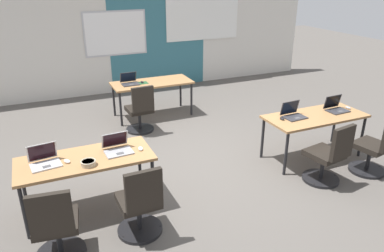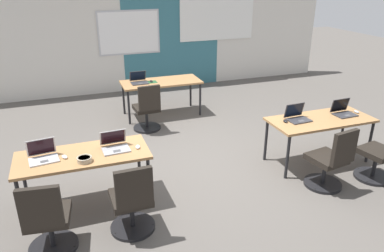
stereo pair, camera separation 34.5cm
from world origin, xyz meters
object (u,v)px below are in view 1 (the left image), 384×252
Objects in this scene: desk_near_left at (86,162)px; chair_near_right_end at (375,150)px; desk_far_center at (152,85)px; mouse_near_left_inner at (141,149)px; mouse_near_right_end at (348,108)px; laptop_near_left_inner at (117,148)px; chair_near_right_inner at (328,159)px; desk_near_right at (315,119)px; chair_far_left at (140,113)px; laptop_near_left_end at (45,161)px; mouse_near_right_inner at (282,119)px; snack_bowl at (88,163)px; chair_near_left_end at (56,230)px; chair_near_left_inner at (140,207)px; mouse_far_left at (142,82)px; laptop_near_right_end at (336,108)px; laptop_near_right_inner at (293,114)px; mouse_near_left_end at (67,161)px; laptop_far_left at (130,82)px.

chair_near_right_end is at bearing -11.19° from desk_near_left.
mouse_near_left_inner reaches higher than desk_far_center.
desk_far_center is 3.70m from mouse_near_right_end.
laptop_near_left_inner is 0.38× the size of chair_near_right_inner.
desk_near_right is 3.06m from chair_far_left.
chair_near_right_end is 2.53× the size of laptop_near_left_end.
mouse_near_right_inner is at bearing 178.23° from mouse_near_right_end.
chair_near_right_inner reaches higher than snack_bowl.
chair_near_right_inner is (3.61, 0.08, 0.00)m from chair_near_left_end.
chair_near_left_inner and chair_near_right_inner have the same top height.
desk_near_left is 4.61× the size of laptop_near_left_inner.
mouse_far_left is 3.88m from chair_near_right_inner.
desk_far_center is 4.61× the size of laptop_near_left_inner.
laptop_near_right_end is 0.25m from mouse_near_right_end.
mouse_near_right_inner is at bearing -176.99° from laptop_near_right_inner.
chair_near_left_inner is (-3.05, -0.75, -0.28)m from desk_near_right.
laptop_near_right_end is at bearing 1.65° from mouse_near_left_inner.
laptop_near_right_inner reaches higher than mouse_near_left_inner.
laptop_near_left_inner is 2.88m from chair_near_right_inner.
chair_near_left_inner reaches higher than desk_near_left.
chair_far_left is at bearing 136.77° from desk_near_right.
chair_near_right_end is at bearing -10.26° from mouse_near_left_end.
desk_near_right is 0.96m from chair_near_right_end.
laptop_far_left is (0.63, 2.89, 0.03)m from mouse_near_left_inner.
desk_far_center is at bearing -126.61° from chair_far_left.
laptop_far_left is (0.86, 3.58, 0.39)m from chair_near_left_inner.
chair_near_left_inner is 2.53× the size of laptop_near_left_end.
chair_near_left_end is (0.00, -0.82, -0.39)m from laptop_near_left_end.
chair_near_left_inner is 8.06× the size of mouse_near_left_end.
mouse_near_left_end is (-0.88, 0.03, 0.00)m from mouse_near_left_inner.
mouse_near_right_end is 0.89× the size of mouse_near_left_end.
chair_near_right_end is 4.42m from chair_near_left_end.
desk_far_center is at bearing 69.33° from mouse_near_left_inner.
desk_near_right is at bearing 0.00° from desk_near_left.
mouse_near_right_end is 0.30× the size of laptop_far_left.
chair_near_left_inner is 1.04m from mouse_near_left_end.
laptop_far_left is (-0.45, 0.03, 0.11)m from desk_far_center.
chair_near_right_inner is (-1.03, -0.73, -0.36)m from mouse_near_right_end.
desk_near_left is 14.90× the size of mouse_near_right_inner.
mouse_near_right_end is at bearing 1.29° from mouse_near_left_inner.
desk_near_right is 4.64× the size of laptop_near_right_inner.
chair_near_right_end is 1.28m from laptop_near_right_inner.
laptop_near_right_end is 0.37× the size of chair_near_left_end.
mouse_near_left_end is at bearing 141.52° from snack_bowl.
snack_bowl is (-1.74, -3.00, 0.10)m from desk_far_center.
desk_far_center is 3.09m from laptop_near_left_inner.
laptop_near_right_end is 3.35× the size of mouse_near_right_end.
mouse_near_right_end and mouse_near_right_inner have the same top height.
mouse_near_right_end is at bearing 141.38° from chair_far_left.
chair_near_left_end is at bearing -121.42° from desk_far_center.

